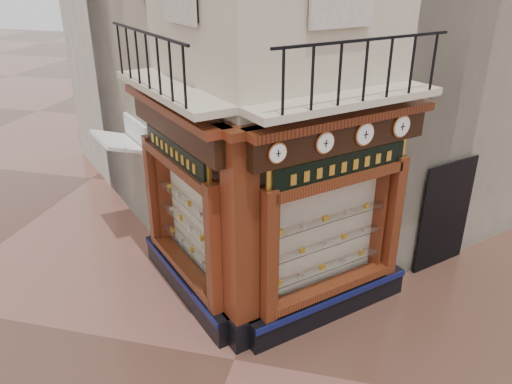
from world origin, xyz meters
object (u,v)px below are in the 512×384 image
(clock_b, at_px, (325,143))
(corner_pilaster, at_px, (241,246))
(signboard_left, at_px, (175,152))
(clock_a, at_px, (277,153))
(signboard_right, at_px, (341,166))
(awning, at_px, (129,235))
(clock_d, at_px, (401,126))
(clock_c, at_px, (364,134))

(clock_b, bearing_deg, corner_pilaster, 161.50)
(corner_pilaster, distance_m, signboard_left, 2.12)
(clock_a, bearing_deg, clock_b, 0.00)
(clock_a, height_order, clock_b, clock_b)
(signboard_left, xyz_separation_m, signboard_right, (2.92, -0.00, -0.00))
(clock_b, bearing_deg, awning, 108.88)
(corner_pilaster, relative_size, clock_b, 11.09)
(signboard_left, bearing_deg, clock_d, -123.88)
(clock_d, bearing_deg, clock_a, -180.00)
(clock_c, bearing_deg, clock_b, -180.00)
(corner_pilaster, height_order, awning, corner_pilaster)
(awning, bearing_deg, clock_c, -153.47)
(clock_c, height_order, signboard_right, clock_c)
(awning, bearing_deg, corner_pilaster, -174.01)
(awning, xyz_separation_m, signboard_right, (5.19, -2.00, 3.10))
(corner_pilaster, xyz_separation_m, signboard_left, (-1.46, 1.01, 1.15))
(clock_a, relative_size, clock_c, 0.83)
(clock_c, height_order, signboard_left, clock_c)
(corner_pilaster, height_order, signboard_right, corner_pilaster)
(clock_d, bearing_deg, corner_pilaster, 171.70)
(clock_c, relative_size, awning, 0.27)
(corner_pilaster, height_order, clock_a, corner_pilaster)
(clock_a, bearing_deg, signboard_left, 108.14)
(awning, bearing_deg, clock_a, -170.20)
(clock_b, distance_m, signboard_left, 2.75)
(clock_d, relative_size, signboard_left, 0.20)
(clock_a, xyz_separation_m, clock_b, (0.62, 0.62, 0.00))
(clock_c, bearing_deg, awning, 116.53)
(clock_c, relative_size, signboard_right, 0.19)
(signboard_left, bearing_deg, awning, 3.48)
(clock_b, bearing_deg, clock_a, -180.00)
(clock_b, relative_size, awning, 0.24)
(clock_d, height_order, signboard_left, clock_d)
(clock_b, xyz_separation_m, clock_d, (1.17, 1.17, 0.00))
(awning, xyz_separation_m, signboard_left, (2.26, -2.00, 3.10))
(clock_b, xyz_separation_m, clock_c, (0.58, 0.58, 0.00))
(corner_pilaster, relative_size, awning, 2.69)
(clock_c, xyz_separation_m, awning, (-5.51, 1.84, -3.62))
(clock_a, height_order, awning, clock_a)
(clock_a, relative_size, signboard_right, 0.15)
(clock_b, relative_size, clock_c, 0.91)
(clock_a, bearing_deg, corner_pilaster, 132.90)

